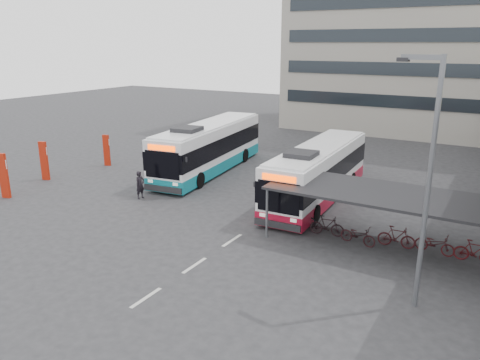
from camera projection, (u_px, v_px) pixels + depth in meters
The scene contains 11 objects.
ground at pixel (189, 230), 23.21m from camera, with size 120.00×120.00×0.00m, color #28282B.
bike_shelter at pixel (379, 215), 21.14m from camera, with size 10.00×4.00×2.54m.
office_block at pixel (451, 6), 46.47m from camera, with size 30.00×15.00×25.00m, color gray.
road_markings at pixel (194, 265), 19.51m from camera, with size 0.15×7.60×0.01m.
bus_main at pixel (318, 173), 27.42m from camera, with size 3.06×11.81×3.46m.
bus_teal at pixel (209, 148), 33.46m from camera, with size 4.32×12.79×3.71m.
pedestrian at pixel (140, 185), 27.70m from camera, with size 0.61×0.40×1.67m, color black.
lamp_post at pixel (427, 171), 15.22m from camera, with size 1.51×0.39×8.61m.
sign_totem_south at pixel (4, 175), 27.69m from camera, with size 0.58×0.32×2.73m.
sign_totem_mid at pixel (44, 160), 31.37m from camera, with size 0.56×0.32×2.64m.
sign_totem_north at pixel (107, 150), 35.10m from camera, with size 0.50×0.29×2.36m.
Camera 1 is at (13.17, -17.27, 8.93)m, focal length 35.00 mm.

